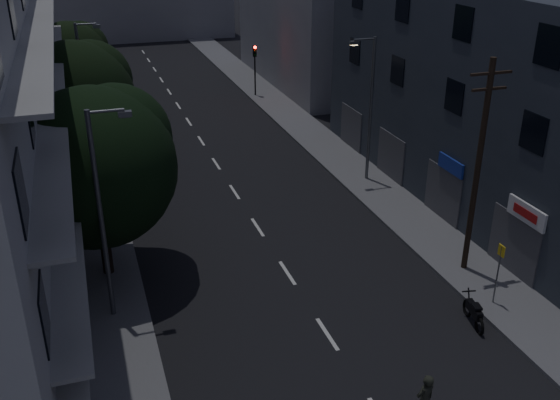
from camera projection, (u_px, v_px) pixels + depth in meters
ground at (214, 161)px, 38.73m from camera, size 160.00×160.00×0.00m
sidewalk_left at (89, 174)px, 36.56m from camera, size 3.00×90.00×0.15m
sidewalk_right at (326, 147)px, 40.84m from camera, size 3.00×90.00×0.15m
lane_markings at (195, 131)px, 44.12m from camera, size 0.15×60.50×0.01m
building_right at (500, 105)px, 30.37m from camera, size 6.19×28.00×11.00m
building_far_right at (303, 9)px, 54.11m from camera, size 6.00×20.00×13.00m
tree_near at (96, 161)px, 24.44m from camera, size 6.47×6.47×7.98m
tree_mid at (77, 95)px, 33.62m from camera, size 6.39×6.39×7.86m
tree_far at (71, 58)px, 44.94m from camera, size 5.65×5.65×6.98m
traffic_signal_far_right at (255, 60)px, 51.07m from camera, size 0.28×0.37×4.10m
traffic_signal_far_left at (88, 66)px, 49.12m from camera, size 0.28×0.37×4.10m
street_lamp_left_near at (103, 207)px, 21.87m from camera, size 1.51×0.25×8.00m
street_lamp_right at (369, 103)px, 33.95m from camera, size 1.51×0.25×8.00m
street_lamp_left_far at (85, 82)px, 38.13m from camera, size 1.51×0.25×8.00m
utility_pole at (478, 165)px, 24.84m from camera, size 1.80×0.24×9.00m
bus_stop_sign at (499, 264)px, 23.66m from camera, size 0.06×0.35×2.52m
motorcycle at (474, 313)px, 23.18m from camera, size 0.63×1.83×1.18m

